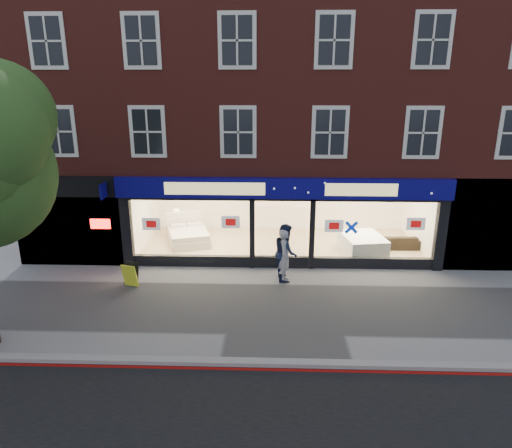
# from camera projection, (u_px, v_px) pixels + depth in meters

# --- Properties ---
(ground) EXTENTS (120.00, 120.00, 0.00)m
(ground) POSITION_uv_depth(u_px,v_px,m) (283.00, 307.00, 13.49)
(ground) COLOR gray
(ground) RESTS_ON ground
(kerb_line) EXTENTS (60.00, 0.10, 0.01)m
(kerb_line) POSITION_uv_depth(u_px,v_px,m) (287.00, 370.00, 10.53)
(kerb_line) COLOR #8C0A07
(kerb_line) RESTS_ON ground
(kerb_stone) EXTENTS (60.00, 0.25, 0.12)m
(kerb_stone) POSITION_uv_depth(u_px,v_px,m) (286.00, 363.00, 10.71)
(kerb_stone) COLOR gray
(kerb_stone) RESTS_ON ground
(showroom_floor) EXTENTS (11.00, 4.50, 0.10)m
(showroom_floor) POSITION_uv_depth(u_px,v_px,m) (280.00, 245.00, 18.49)
(showroom_floor) COLOR tan
(showroom_floor) RESTS_ON ground
(building) EXTENTS (19.00, 8.26, 10.30)m
(building) POSITION_uv_depth(u_px,v_px,m) (282.00, 74.00, 18.12)
(building) COLOR maroon
(building) RESTS_ON ground
(display_bed) EXTENTS (2.09, 2.32, 1.09)m
(display_bed) POSITION_uv_depth(u_px,v_px,m) (188.00, 235.00, 18.56)
(display_bed) COLOR beige
(display_bed) RESTS_ON showroom_floor
(bedside_table) EXTENTS (0.45, 0.45, 0.55)m
(bedside_table) POSITION_uv_depth(u_px,v_px,m) (177.00, 228.00, 19.53)
(bedside_table) COLOR brown
(bedside_table) RESTS_ON showroom_floor
(mattress_stack) EXTENTS (1.71, 2.03, 0.72)m
(mattress_stack) POSITION_uv_depth(u_px,v_px,m) (362.00, 245.00, 17.34)
(mattress_stack) COLOR silver
(mattress_stack) RESTS_ON showroom_floor
(sofa) EXTENTS (1.84, 0.77, 0.53)m
(sofa) POSITION_uv_depth(u_px,v_px,m) (397.00, 241.00, 17.96)
(sofa) COLOR black
(sofa) RESTS_ON showroom_floor
(a_board) EXTENTS (0.59, 0.46, 0.79)m
(a_board) POSITION_uv_depth(u_px,v_px,m) (131.00, 275.00, 14.79)
(a_board) COLOR yellow
(a_board) RESTS_ON ground
(pedestrian_grey) EXTENTS (0.51, 0.71, 1.81)m
(pedestrian_grey) POSITION_uv_depth(u_px,v_px,m) (285.00, 256.00, 15.02)
(pedestrian_grey) COLOR #A1A3A9
(pedestrian_grey) RESTS_ON ground
(pedestrian_blue) EXTENTS (0.81, 1.00, 1.93)m
(pedestrian_blue) POSITION_uv_depth(u_px,v_px,m) (286.00, 252.00, 15.16)
(pedestrian_blue) COLOR #16203F
(pedestrian_blue) RESTS_ON ground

